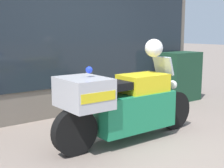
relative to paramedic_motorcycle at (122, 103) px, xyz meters
name	(u,v)px	position (x,y,z in m)	size (l,w,h in m)	color
ground_plane	(139,140)	(0.25, -0.09, -0.56)	(60.00, 60.00, 0.00)	gray
shop_building	(48,13)	(-0.15, 1.91, 1.31)	(6.17, 0.55, 3.73)	#6B6056
window_display	(84,85)	(0.60, 1.94, -0.07)	(4.87, 0.30, 2.06)	slate
paramedic_motorcycle	(122,103)	(0.00, 0.00, 0.00)	(2.43, 0.70, 1.18)	black
utility_cabinet	(180,76)	(2.77, 1.31, -0.02)	(0.89, 0.53, 1.09)	#193D28
white_helmet	(154,48)	(0.58, -0.01, 0.75)	(0.26, 0.26, 0.26)	white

